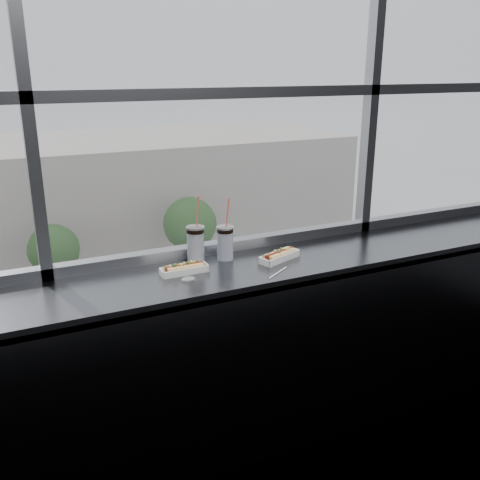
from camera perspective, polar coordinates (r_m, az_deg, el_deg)
name	(u,v)px	position (r m, az deg, el deg)	size (l,w,h in m)	color
wall_back_lower	(226,334)	(3.38, -1.55, -9.96)	(6.00, 6.00, 0.00)	black
window_glass	(221,34)	(3.01, -2.02, 21.15)	(6.00, 6.00, 0.00)	silver
window_mullions	(223,33)	(2.99, -1.86, 21.17)	(6.00, 0.08, 2.40)	gray
counter	(245,270)	(2.93, 0.55, -3.26)	(6.00, 0.55, 0.06)	slate
counter_fascia	(266,376)	(2.97, 2.75, -14.30)	(6.00, 0.04, 1.04)	slate
hotdog_tray_left	(184,269)	(2.82, -5.97, -3.05)	(0.25, 0.08, 0.06)	white
hotdog_tray_right	(279,255)	(3.00, 4.23, -1.65)	(0.28, 0.17, 0.07)	white
soda_cup_left	(196,242)	(2.96, -4.76, -0.24)	(0.10, 0.10, 0.38)	white
soda_cup_right	(225,241)	(2.99, -1.59, -0.13)	(0.10, 0.10, 0.36)	white
loose_straw	(278,272)	(2.82, 4.10, -3.48)	(0.01, 0.01, 0.19)	white
wrapper	(188,279)	(2.73, -5.52, -4.14)	(0.08, 0.06, 0.02)	silver
plaza_ground	(13,233)	(48.08, -23.06, 0.70)	(120.00, 120.00, 0.00)	#A6A6A6
street_asphalt	(47,372)	(26.27, -19.90, -13.10)	(80.00, 10.00, 0.06)	black
far_sidewalk	(30,304)	(33.43, -21.46, -6.40)	(80.00, 6.00, 0.04)	#A6A6A6
far_building	(11,200)	(41.76, -23.27, 3.91)	(50.00, 14.00, 8.00)	#B3A9A1
car_near_e	(386,317)	(28.01, 15.30, -7.93)	(6.70, 2.79, 2.23)	#30488A
car_near_c	(92,391)	(22.42, -15.52, -15.25)	(6.10, 2.54, 2.03)	maroon
car_far_c	(272,274)	(32.94, 3.43, -3.63)	(5.62, 2.34, 1.87)	white
car_near_d	(192,365)	(23.23, -5.12, -13.12)	(6.54, 2.73, 2.18)	silver
car_far_b	(114,302)	(29.80, -13.34, -6.45)	(5.87, 2.44, 1.96)	maroon
pedestrian_c	(99,273)	(33.60, -14.78, -3.44)	(1.02, 0.76, 2.29)	#66605B
tree_center	(54,250)	(32.44, -19.25, -0.99)	(2.95, 2.95, 4.60)	#47382B
tree_right	(190,224)	(34.05, -5.37, 1.71)	(3.41, 3.41, 5.33)	#47382B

